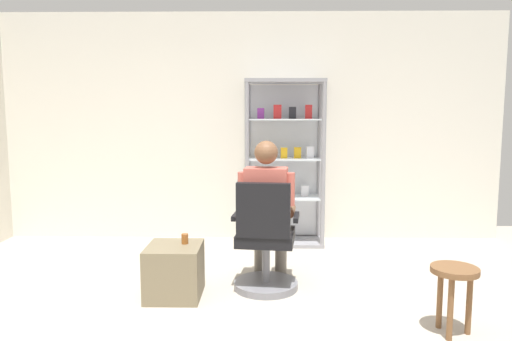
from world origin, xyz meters
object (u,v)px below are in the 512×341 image
(tea_glass, at_px, (185,239))
(office_chair, at_px, (265,246))
(display_cabinet_main, at_px, (284,161))
(seated_shopkeeper, at_px, (267,206))
(storage_crate, at_px, (174,271))
(wooden_stool, at_px, (454,281))

(tea_glass, bearing_deg, office_chair, 7.07)
(display_cabinet_main, relative_size, seated_shopkeeper, 1.47)
(display_cabinet_main, bearing_deg, office_chair, -98.23)
(office_chair, distance_m, seated_shopkeeper, 0.36)
(seated_shopkeeper, height_order, tea_glass, seated_shopkeeper)
(display_cabinet_main, height_order, storage_crate, display_cabinet_main)
(wooden_stool, bearing_deg, seated_shopkeeper, 143.26)
(display_cabinet_main, bearing_deg, seated_shopkeeper, -98.43)
(seated_shopkeeper, distance_m, wooden_stool, 1.62)
(office_chair, bearing_deg, seated_shopkeeper, 83.49)
(office_chair, height_order, storage_crate, office_chair)
(display_cabinet_main, distance_m, office_chair, 1.68)
(seated_shopkeeper, xyz_separation_m, tea_glass, (-0.69, -0.25, -0.24))
(storage_crate, distance_m, tea_glass, 0.28)
(office_chair, height_order, wooden_stool, office_chair)
(office_chair, bearing_deg, display_cabinet_main, 81.77)
(display_cabinet_main, height_order, wooden_stool, display_cabinet_main)
(wooden_stool, bearing_deg, tea_glass, 160.30)
(tea_glass, relative_size, wooden_stool, 0.18)
(display_cabinet_main, distance_m, tea_glass, 1.93)
(display_cabinet_main, xyz_separation_m, tea_glass, (-0.90, -1.64, -0.49))
(display_cabinet_main, xyz_separation_m, wooden_stool, (1.06, -2.34, -0.59))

